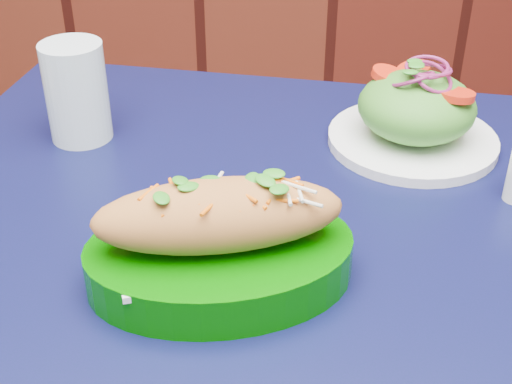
{
  "coord_description": "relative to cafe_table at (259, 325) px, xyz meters",
  "views": [
    {
      "loc": [
        -0.19,
        0.9,
        1.15
      ],
      "look_at": [
        -0.2,
        1.43,
        0.81
      ],
      "focal_mm": 50.0,
      "sensor_mm": 36.0,
      "label": 1
    }
  ],
  "objects": [
    {
      "name": "cafe_table",
      "position": [
        0.0,
        0.0,
        0.0
      ],
      "size": [
        0.92,
        0.92,
        0.75
      ],
      "rotation": [
        0.0,
        0.0,
        -0.17
      ],
      "color": "black",
      "rests_on": "ground"
    },
    {
      "name": "water_glass",
      "position": [
        -0.21,
        0.22,
        0.15
      ],
      "size": [
        0.07,
        0.07,
        0.12
      ],
      "primitive_type": "cylinder",
      "color": "silver",
      "rests_on": "cafe_table"
    },
    {
      "name": "banh_mi_basket",
      "position": [
        -0.03,
        -0.04,
        0.13
      ],
      "size": [
        0.25,
        0.19,
        0.11
      ],
      "rotation": [
        0.0,
        0.0,
        0.17
      ],
      "color": "#025900",
      "rests_on": "cafe_table"
    },
    {
      "name": "salad_plate",
      "position": [
        0.17,
        0.21,
        0.13
      ],
      "size": [
        0.2,
        0.2,
        0.1
      ],
      "rotation": [
        0.0,
        0.0,
        -0.12
      ],
      "color": "white",
      "rests_on": "cafe_table"
    }
  ]
}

